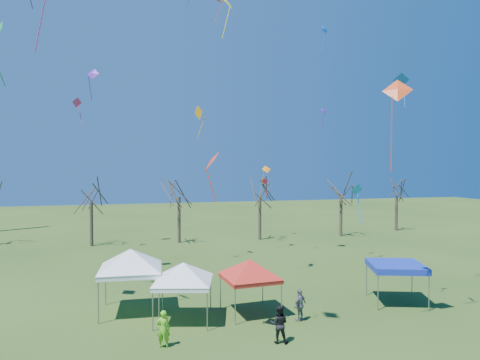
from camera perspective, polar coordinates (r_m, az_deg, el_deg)
The scene contains 25 objects.
ground at distance 21.40m, azimuth 6.14°, elevation -19.44°, with size 140.00×140.00×0.00m, color #2B4817.
tree_1 at distance 43.53m, azimuth -19.25°, elevation -0.78°, with size 3.42×3.42×7.54m.
tree_2 at distance 43.32m, azimuth -8.15°, elevation -0.04°, with size 3.71×3.71×8.18m.
tree_3 at distance 44.68m, azimuth 2.67°, elevation -0.23°, with size 3.59×3.59×7.91m.
tree_4 at distance 48.19m, azimuth 13.35°, elevation -0.15°, with size 3.58×3.58×7.89m.
tree_5 at distance 54.29m, azimuth 20.18°, elevation -0.33°, with size 3.39×3.39×7.46m.
tent_white_west at distance 23.69m, azimuth -14.39°, elevation -9.41°, with size 4.43×4.43×3.92m.
tent_white_mid at distance 21.93m, azimuth -7.57°, elevation -11.35°, with size 3.77×3.77×3.42m.
tent_red at distance 22.82m, azimuth 1.34°, elevation -11.01°, with size 3.75×3.75×3.32m.
tent_blue at distance 26.21m, azimuth 20.10°, elevation -10.79°, with size 3.61×3.61×2.25m.
person_grey at distance 22.53m, azimuth 8.00°, elevation -16.17°, with size 0.94×0.39×1.60m, color slate.
person_green at distance 19.68m, azimuth -10.18°, elevation -18.94°, with size 0.58×0.38×1.60m, color #67C820.
person_dark at distance 19.89m, azimuth 5.25°, elevation -18.57°, with size 0.81×0.63×1.67m, color black.
kite_5 at distance 21.34m, azimuth 20.25°, elevation 11.09°, with size 1.59×1.44×4.36m.
kite_12 at distance 45.89m, azimuth 11.09°, elevation 8.95°, with size 0.96×0.80×2.63m.
kite_17 at distance 33.21m, azimuth 15.29°, elevation -1.32°, with size 1.05×0.65×3.07m.
kite_11 at distance 34.71m, azimuth -5.48°, elevation 8.91°, with size 0.84×1.24×2.72m.
kite_24 at distance 29.12m, azimuth -1.57°, elevation 22.43°, with size 1.20×1.26×2.69m.
kite_25 at distance 24.77m, azimuth 20.70°, elevation 12.29°, with size 0.95×0.80×1.86m.
kite_13 at distance 40.45m, azimuth -20.92°, elevation 9.59°, with size 0.97×0.90×2.37m.
kite_1 at distance 18.50m, azimuth -3.83°, elevation 2.52°, with size 0.74×1.06×2.26m.
kite_19 at distance 42.65m, azimuth 3.37°, elevation -0.24°, with size 0.73×0.60×1.88m.
kite_22 at distance 39.20m, azimuth 3.50°, elevation 1.31°, with size 0.98×0.95×3.00m.
kite_2 at distance 42.70m, azimuth -19.01°, elevation 13.22°, with size 1.32×1.01×2.90m.
kite_18 at distance 32.76m, azimuth 11.20°, elevation 19.04°, with size 0.83×0.67×2.17m.
Camera 1 is at (-6.97, -18.67, 7.82)m, focal length 32.00 mm.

